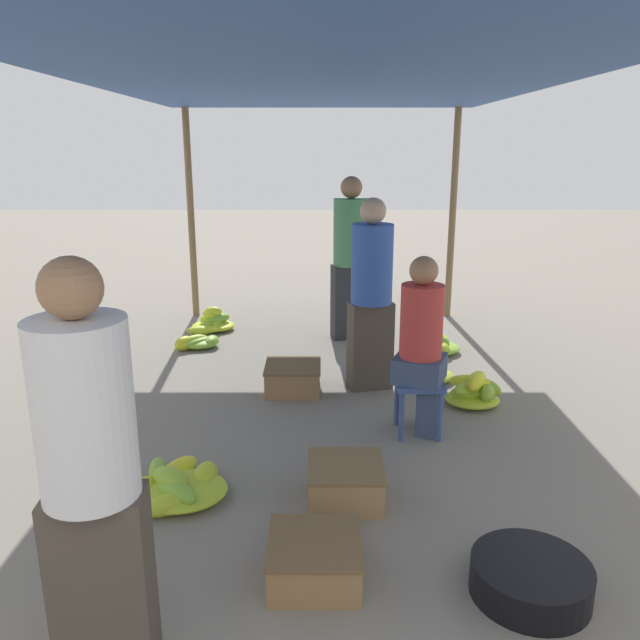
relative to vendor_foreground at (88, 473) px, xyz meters
name	(u,v)px	position (x,y,z in m)	size (l,w,h in m)	color
canopy_post_back_left	(188,216)	(-0.70, 5.44, 0.37)	(0.08, 0.08, 2.47)	olive
canopy_post_back_right	(449,216)	(2.43, 5.44, 0.37)	(0.08, 0.08, 2.47)	olive
canopy_tarp	(320,75)	(0.87, 2.39, 1.62)	(3.53, 6.50, 0.04)	#33569E
vendor_foreground	(88,473)	(0.00, 0.00, 0.00)	(0.39, 0.38, 1.68)	#4C4238
stool	(415,390)	(1.56, 2.13, -0.54)	(0.34, 0.34, 0.41)	#384C84
vendor_seated	(420,344)	(1.57, 2.14, -0.19)	(0.44, 0.44, 1.31)	#384766
basin_black	(528,578)	(1.83, 0.42, -0.79)	(0.56, 0.56, 0.17)	black
banana_pile_left_0	(173,486)	(-0.02, 1.27, -0.80)	(0.62, 0.71, 0.19)	#B7CD2B
banana_pile_left_1	(194,343)	(-0.44, 4.14, -0.81)	(0.47, 0.41, 0.15)	#80B735
banana_pile_left_2	(209,323)	(-0.39, 4.78, -0.78)	(0.52, 0.48, 0.28)	#C8D428
banana_pile_right_0	(420,373)	(1.78, 3.22, -0.81)	(0.49, 0.61, 0.17)	yellow
banana_pile_right_1	(472,391)	(2.11, 2.65, -0.75)	(0.46, 0.41, 0.28)	#9DC330
banana_pile_right_2	(433,344)	(2.03, 4.00, -0.79)	(0.51, 0.48, 0.24)	yellow
crate_near	(290,377)	(0.61, 2.96, -0.75)	(0.48, 0.48, 0.23)	olive
crate_mid	(343,482)	(1.00, 1.23, -0.76)	(0.45, 0.45, 0.23)	#9E7A4C
crate_far	(312,559)	(0.82, 0.53, -0.76)	(0.45, 0.45, 0.21)	olive
shopper_walking_mid	(347,256)	(1.17, 4.52, 0.03)	(0.44, 0.44, 1.74)	#2D2D33
shopper_walking_far	(368,292)	(1.28, 3.04, -0.02)	(0.43, 0.43, 1.64)	#4C4238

